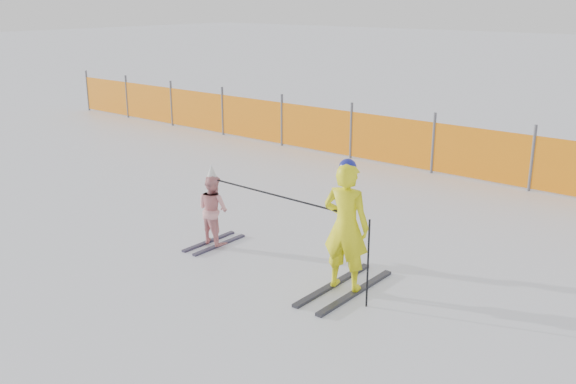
% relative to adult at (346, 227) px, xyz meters
% --- Properties ---
extents(ground, '(120.00, 120.00, 0.00)m').
position_rel_adult_xyz_m(ground, '(-1.09, -0.26, -0.83)').
color(ground, white).
rests_on(ground, ground).
extents(adult, '(0.64, 1.54, 1.67)m').
position_rel_adult_xyz_m(adult, '(0.00, 0.00, 0.00)').
color(adult, black).
rests_on(adult, ground).
extents(child, '(0.52, 1.01, 1.20)m').
position_rel_adult_xyz_m(child, '(-2.35, 0.06, -0.28)').
color(child, black).
rests_on(child, ground).
extents(ski_poles, '(2.68, 0.28, 1.08)m').
position_rel_adult_xyz_m(ski_poles, '(-0.62, -0.05, 0.01)').
color(ski_poles, black).
rests_on(ski_poles, ground).
extents(safety_fence, '(15.56, 0.06, 1.25)m').
position_rel_adult_xyz_m(safety_fence, '(-6.03, 5.68, -0.27)').
color(safety_fence, '#595960').
rests_on(safety_fence, ground).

